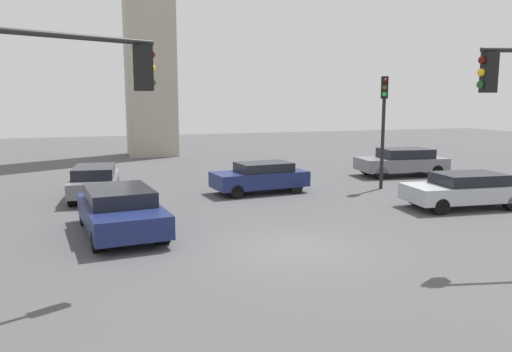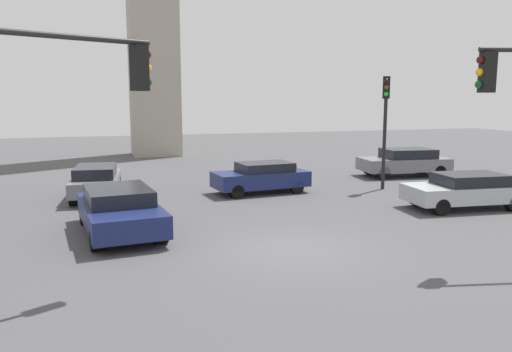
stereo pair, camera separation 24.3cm
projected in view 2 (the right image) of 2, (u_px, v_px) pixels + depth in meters
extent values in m
plane|color=#4C4C4F|center=(292.00, 249.00, 14.13)|extent=(91.54, 91.54, 0.00)
cylinder|color=black|center=(385.00, 134.00, 23.14)|extent=(0.16, 0.16, 5.16)
cube|color=black|center=(386.00, 88.00, 22.82)|extent=(0.44, 0.44, 1.00)
sphere|color=#4C0F0C|center=(387.00, 81.00, 22.58)|extent=(0.20, 0.20, 0.20)
sphere|color=#594714|center=(386.00, 87.00, 22.63)|extent=(0.20, 0.20, 0.20)
sphere|color=green|center=(386.00, 94.00, 22.68)|extent=(0.20, 0.20, 0.20)
cube|color=black|center=(487.00, 72.00, 12.53)|extent=(0.38, 0.38, 1.00)
sphere|color=#4C0F0C|center=(481.00, 60.00, 12.47)|extent=(0.20, 0.20, 0.20)
sphere|color=yellow|center=(480.00, 72.00, 12.51)|extent=(0.20, 0.20, 0.20)
sphere|color=#14471E|center=(479.00, 85.00, 12.56)|extent=(0.20, 0.20, 0.20)
cylinder|color=black|center=(59.00, 36.00, 9.90)|extent=(3.68, 1.76, 0.12)
cube|color=black|center=(139.00, 68.00, 11.14)|extent=(0.42, 0.42, 1.00)
sphere|color=#4C0F0C|center=(147.00, 55.00, 11.23)|extent=(0.20, 0.20, 0.20)
sphere|color=yellow|center=(147.00, 68.00, 11.27)|extent=(0.20, 0.20, 0.20)
sphere|color=#14471E|center=(148.00, 82.00, 11.32)|extent=(0.20, 0.20, 0.20)
cube|color=navy|center=(120.00, 214.00, 15.74)|extent=(2.64, 4.98, 0.67)
cube|color=black|center=(118.00, 195.00, 15.87)|extent=(2.16, 2.86, 0.49)
cylinder|color=black|center=(160.00, 234.00, 14.67)|extent=(0.45, 0.62, 0.58)
cylinder|color=black|center=(97.00, 241.00, 13.97)|extent=(0.45, 0.62, 0.58)
cylinder|color=black|center=(139.00, 211.00, 17.61)|extent=(0.45, 0.62, 0.58)
cylinder|color=black|center=(86.00, 216.00, 16.91)|extent=(0.45, 0.62, 0.58)
cube|color=slate|center=(404.00, 164.00, 27.29)|extent=(4.88, 2.61, 0.66)
cube|color=black|center=(408.00, 154.00, 27.25)|extent=(2.81, 2.13, 0.53)
cylinder|color=black|center=(383.00, 173.00, 26.21)|extent=(0.71, 0.45, 0.67)
cylinder|color=black|center=(369.00, 169.00, 27.87)|extent=(0.71, 0.45, 0.67)
cylinder|color=black|center=(439.00, 171.00, 26.81)|extent=(0.71, 0.45, 0.67)
cylinder|color=black|center=(422.00, 167.00, 28.48)|extent=(0.71, 0.45, 0.67)
cube|color=navy|center=(261.00, 179.00, 22.47)|extent=(4.32, 2.22, 0.67)
cube|color=black|center=(265.00, 167.00, 22.48)|extent=(2.48, 1.82, 0.44)
cylinder|color=black|center=(237.00, 192.00, 21.29)|extent=(0.61, 0.38, 0.58)
cylinder|color=black|center=(225.00, 186.00, 22.66)|extent=(0.61, 0.38, 0.58)
cylinder|color=black|center=(297.00, 187.00, 22.39)|extent=(0.61, 0.38, 0.58)
cylinder|color=black|center=(282.00, 182.00, 23.75)|extent=(0.61, 0.38, 0.58)
cube|color=#ADB2B7|center=(464.00, 193.00, 19.31)|extent=(4.61, 2.37, 0.61)
cube|color=black|center=(470.00, 180.00, 19.28)|extent=(2.64, 1.95, 0.47)
cylinder|color=black|center=(440.00, 207.00, 18.26)|extent=(0.64, 0.41, 0.61)
cylinder|color=black|center=(417.00, 198.00, 19.82)|extent=(0.64, 0.41, 0.61)
cylinder|color=black|center=(485.00, 195.00, 20.46)|extent=(0.64, 0.41, 0.61)
cube|color=slate|center=(97.00, 183.00, 21.41)|extent=(2.22, 4.57, 0.60)
cube|color=black|center=(95.00, 172.00, 21.12)|extent=(1.82, 2.61, 0.49)
cylinder|color=black|center=(83.00, 184.00, 22.75)|extent=(0.39, 0.70, 0.68)
cylinder|color=black|center=(117.00, 183.00, 23.05)|extent=(0.39, 0.70, 0.68)
cylinder|color=black|center=(74.00, 197.00, 19.85)|extent=(0.39, 0.70, 0.68)
cylinder|color=black|center=(113.00, 196.00, 20.15)|extent=(0.39, 0.70, 0.68)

